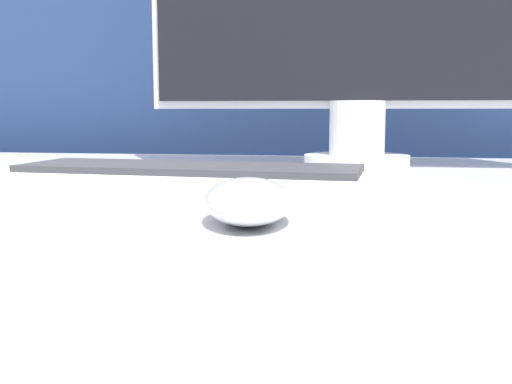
# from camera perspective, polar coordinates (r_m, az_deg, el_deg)

# --- Properties ---
(partition_panel) EXTENTS (5.00, 0.03, 1.13)m
(partition_panel) POSITION_cam_1_polar(r_m,az_deg,el_deg) (1.33, 7.69, -4.29)
(partition_panel) COLOR navy
(partition_panel) RESTS_ON ground_plane
(computer_mouse_near) EXTENTS (0.09, 0.14, 0.03)m
(computer_mouse_near) POSITION_cam_1_polar(r_m,az_deg,el_deg) (0.47, -0.73, -0.82)
(computer_mouse_near) COLOR silver
(computer_mouse_near) RESTS_ON desk
(keyboard) EXTENTS (0.44, 0.17, 0.02)m
(keyboard) POSITION_cam_1_polar(r_m,az_deg,el_deg) (0.72, -6.33, 1.62)
(keyboard) COLOR white
(keyboard) RESTS_ON desk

